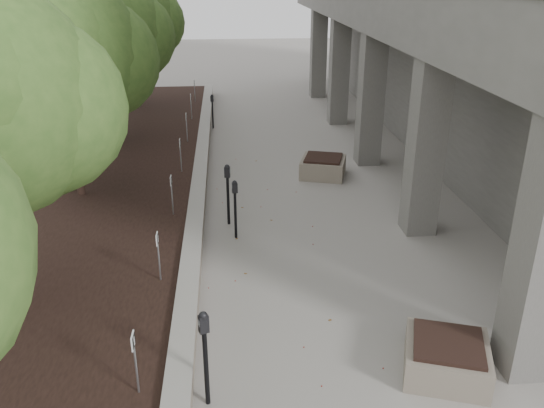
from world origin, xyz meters
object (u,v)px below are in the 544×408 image
planter_front (447,357)px  planter_back (323,166)px  crabapple_tree_3 (67,88)px  parking_meter_3 (235,209)px  crabapple_tree_5 (130,39)px  parking_meter_2 (206,359)px  parking_meter_5 (213,111)px  parking_meter_4 (228,195)px  crabapple_tree_4 (106,57)px

planter_front → planter_back: size_ratio=0.98×
crabapple_tree_3 → parking_meter_3: size_ratio=3.86×
crabapple_tree_5 → parking_meter_2: size_ratio=3.51×
crabapple_tree_5 → parking_meter_5: (3.25, -2.43, -2.46)m
crabapple_tree_3 → planter_front: 10.29m
crabapple_tree_3 → parking_meter_4: size_ratio=3.56×
planter_front → parking_meter_3: bearing=122.0°
parking_meter_3 → crabapple_tree_4: bearing=108.3°
planter_back → crabapple_tree_4: bearing=155.0°
parking_meter_2 → planter_front: size_ratio=1.26×
crabapple_tree_4 → crabapple_tree_3: bearing=-90.0°
parking_meter_5 → crabapple_tree_5: bearing=156.6°
crabapple_tree_3 → parking_meter_5: size_ratio=4.12×
parking_meter_3 → planter_front: (3.09, -4.95, -0.42)m
parking_meter_4 → crabapple_tree_5: bearing=120.1°
crabapple_tree_3 → parking_meter_2: 8.42m
crabapple_tree_3 → parking_meter_3: 5.03m
crabapple_tree_5 → parking_meter_3: (3.90, -12.05, -2.41)m
parking_meter_2 → parking_meter_4: (0.38, 6.06, -0.01)m
parking_meter_5 → planter_front: 15.05m
planter_back → parking_meter_4: bearing=-131.7°
parking_meter_4 → parking_meter_5: bearing=105.0°
parking_meter_2 → planter_back: bearing=48.8°
parking_meter_2 → parking_meter_5: size_ratio=1.17×
planter_back → crabapple_tree_3: bearing=-163.8°
parking_meter_3 → parking_meter_5: parking_meter_3 is taller
crabapple_tree_3 → parking_meter_4: bearing=-19.0°
crabapple_tree_5 → parking_meter_3: bearing=-72.0°
parking_meter_2 → planter_front: (3.62, 0.35, -0.49)m
parking_meter_2 → planter_front: parking_meter_2 is taller
parking_meter_5 → parking_meter_4: bearing=-73.4°
crabapple_tree_4 → crabapple_tree_5: bearing=90.0°
crabapple_tree_4 → parking_meter_5: crabapple_tree_4 is taller
crabapple_tree_4 → planter_front: bearing=-59.8°
planter_front → parking_meter_2: bearing=-174.5°
planter_front → crabapple_tree_3: bearing=135.0°
parking_meter_4 → planter_front: parking_meter_4 is taller
crabapple_tree_5 → parking_meter_3: 12.89m
crabapple_tree_4 → planter_back: crabapple_tree_4 is taller
parking_meter_5 → planter_front: (3.75, -14.57, -0.37)m
parking_meter_2 → crabapple_tree_5: bearing=79.0°
parking_meter_2 → parking_meter_5: 14.92m
crabapple_tree_5 → parking_meter_5: bearing=-36.8°
crabapple_tree_3 → parking_meter_5: crabapple_tree_3 is taller
crabapple_tree_3 → parking_meter_5: bearing=66.8°
crabapple_tree_4 → parking_meter_2: (3.37, -12.35, -2.35)m
planter_back → crabapple_tree_5: bearing=129.3°
parking_meter_3 → parking_meter_4: 0.78m
crabapple_tree_3 → crabapple_tree_4: size_ratio=1.00×
crabapple_tree_5 → planter_back: size_ratio=4.33×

